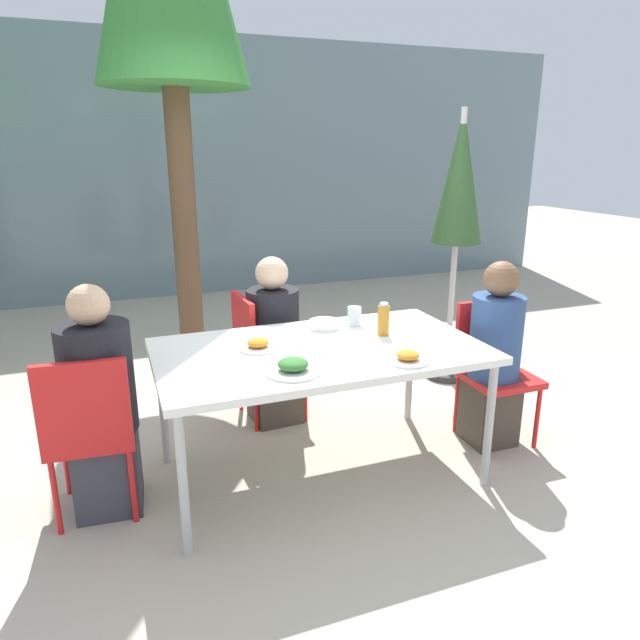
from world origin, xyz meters
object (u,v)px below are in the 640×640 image
(person_left, at_px, (101,408))
(chair_far, at_px, (259,349))
(person_right, at_px, (494,359))
(chair_right, at_px, (492,361))
(drinking_cup, at_px, (354,316))
(salad_bowl, at_px, (324,324))
(chair_left, at_px, (89,426))
(closed_umbrella, at_px, (459,189))
(bottle, at_px, (383,320))
(person_far, at_px, (274,346))

(person_left, bearing_deg, chair_far, 39.92)
(person_right, bearing_deg, chair_right, -121.84)
(drinking_cup, xyz_separation_m, salad_bowl, (-0.19, 0.01, -0.03))
(chair_left, height_order, person_right, person_right)
(chair_right, distance_m, chair_far, 1.47)
(chair_far, bearing_deg, person_right, 53.35)
(chair_right, height_order, closed_umbrella, closed_umbrella)
(person_left, height_order, drinking_cup, person_left)
(chair_far, distance_m, bottle, 0.95)
(closed_umbrella, bearing_deg, chair_far, -172.77)
(bottle, height_order, salad_bowl, bottle)
(bottle, bearing_deg, chair_far, 127.15)
(person_far, bearing_deg, salad_bowl, 20.09)
(person_left, bearing_deg, chair_left, -121.84)
(person_right, bearing_deg, drinking_cup, -21.58)
(chair_far, distance_m, closed_umbrella, 1.86)
(chair_right, bearing_deg, salad_bowl, -12.67)
(closed_umbrella, height_order, salad_bowl, closed_umbrella)
(chair_left, height_order, person_left, person_left)
(chair_left, relative_size, chair_far, 1.00)
(chair_far, distance_m, drinking_cup, 0.73)
(chair_left, bearing_deg, person_right, 3.65)
(chair_right, relative_size, person_right, 0.75)
(person_left, distance_m, closed_umbrella, 2.85)
(chair_far, bearing_deg, chair_left, -56.84)
(drinking_cup, bearing_deg, person_right, -22.77)
(chair_right, bearing_deg, person_far, -28.23)
(chair_left, height_order, closed_umbrella, closed_umbrella)
(chair_far, relative_size, salad_bowl, 4.90)
(person_far, bearing_deg, person_right, 53.02)
(chair_left, relative_size, person_far, 0.77)
(person_right, distance_m, closed_umbrella, 1.40)
(chair_far, xyz_separation_m, salad_bowl, (0.27, -0.47, 0.27))
(chair_right, bearing_deg, bottle, -0.02)
(drinking_cup, bearing_deg, salad_bowl, 178.42)
(chair_left, distance_m, person_far, 1.32)
(chair_right, distance_m, person_far, 1.37)
(salad_bowl, bearing_deg, person_right, -18.93)
(person_left, distance_m, chair_far, 1.19)
(chair_right, xyz_separation_m, chair_far, (-1.28, 0.72, 0.00))
(closed_umbrella, relative_size, drinking_cup, 18.45)
(chair_left, height_order, chair_right, same)
(person_far, bearing_deg, person_left, -62.11)
(closed_umbrella, xyz_separation_m, bottle, (-1.05, -0.90, -0.63))
(chair_left, xyz_separation_m, bottle, (1.56, 0.06, 0.34))
(chair_left, height_order, bottle, bottle)
(closed_umbrella, bearing_deg, person_left, -160.74)
(chair_left, xyz_separation_m, drinking_cup, (1.48, 0.29, 0.30))
(person_far, height_order, salad_bowl, person_far)
(person_right, xyz_separation_m, closed_umbrella, (0.35, 1.00, 0.92))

